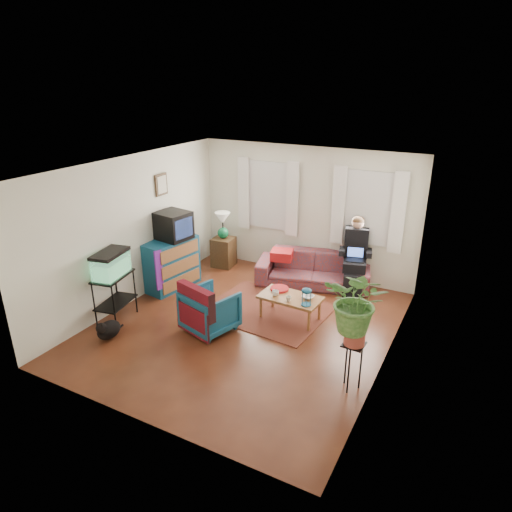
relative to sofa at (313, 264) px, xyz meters
The scene contains 31 objects.
floor 2.13m from the sofa, 100.64° to the right, with size 4.50×5.00×0.01m, color #4F2B14.
ceiling 3.02m from the sofa, 100.64° to the right, with size 4.50×5.00×0.01m, color white.
wall_back 1.06m from the sofa, 130.56° to the left, with size 4.50×0.01×2.60m, color silver.
wall_front 4.65m from the sofa, 94.84° to the right, with size 4.50×0.01×2.60m, color silver.
wall_left 3.45m from the sofa, 142.12° to the right, with size 0.01×5.00×2.60m, color silver.
wall_right 2.91m from the sofa, 47.71° to the right, with size 0.01×5.00×2.60m, color silver.
window_left 1.69m from the sofa, 160.06° to the left, with size 1.08×0.04×1.38m, color white.
window_right 1.49m from the sofa, 26.44° to the left, with size 1.08×0.04×1.38m, color white.
curtains_left 1.67m from the sofa, 163.55° to the left, with size 1.36×0.06×1.50m, color white.
curtains_right 1.46m from the sofa, 22.03° to the left, with size 1.36×0.06×1.50m, color white.
picture_frame 3.25m from the sofa, 155.23° to the right, with size 0.04×0.32×0.40m, color #3D2616.
area_rug 1.48m from the sofa, 102.20° to the right, with size 2.00×1.60×0.01m, color brown.
sofa is the anchor object (origin of this frame).
seated_person 0.81m from the sofa, 15.15° to the left, with size 0.54×0.66×1.29m, color black, non-canonical shape.
side_table 2.04m from the sofa, behind, with size 0.43×0.43×0.63m, color #422718.
table_lamp 2.09m from the sofa, behind, with size 0.32×0.32×0.57m, color white, non-canonical shape.
dresser 2.75m from the sofa, 149.69° to the right, with size 0.54×1.07×0.97m, color #126D6F.
crt_tv 2.79m from the sofa, 151.18° to the right, with size 0.59×0.54×0.52m, color black.
aquarium_stand 3.72m from the sofa, 129.87° to the right, with size 0.40×0.72×0.81m, color black.
aquarium 3.77m from the sofa, 129.87° to the right, with size 0.36×0.66×0.43m, color #7FD899.
black_cat 3.96m from the sofa, 121.66° to the right, with size 0.28×0.43×0.36m, color black.
armchair 2.52m from the sofa, 109.07° to the right, with size 0.74×0.69×0.76m, color #11586A.
serape_throw 2.82m from the sofa, 108.76° to the right, with size 0.76×0.18×0.62m, color #9E0A0A.
coffee_table 1.50m from the sofa, 83.50° to the right, with size 1.01×0.55×0.42m, color brown.
cup_a 1.56m from the sofa, 92.42° to the right, with size 0.11×0.11×0.09m, color white.
cup_b 1.66m from the sofa, 82.83° to the right, with size 0.09×0.09×0.09m, color beige.
bowl 1.47m from the sofa, 72.21° to the right, with size 0.20×0.20×0.05m, color white.
snack_tray 1.33m from the sofa, 94.37° to the right, with size 0.31×0.31×0.04m, color #B21414.
birdcage 1.72m from the sofa, 72.58° to the right, with size 0.17×0.17×0.30m, color #115B6B, non-canonical shape.
plant_stand 3.22m from the sofa, 59.84° to the right, with size 0.29×0.29×0.68m, color black.
potted_plant 3.30m from the sofa, 59.84° to the right, with size 0.77×0.67×0.86m, color #599947.
Camera 1 is at (3.22, -5.68, 3.84)m, focal length 32.00 mm.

